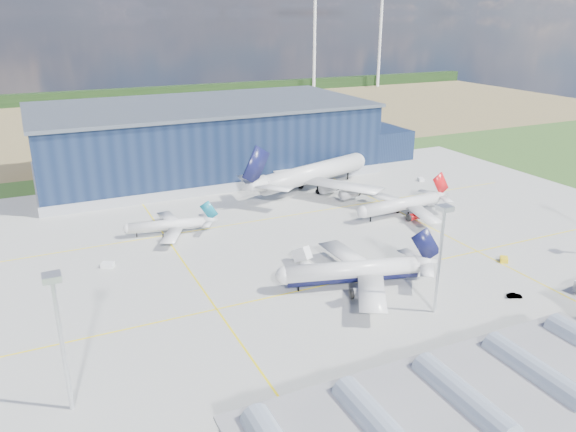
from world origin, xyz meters
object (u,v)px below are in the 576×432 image
object	(u,v)px
gse_cart_b	(108,265)
car_b	(514,296)
light_mast_west	(59,321)
light_mast_center	(441,242)
airliner_widebody	(313,163)
car_a	(555,338)
gse_cart_a	(421,179)
airliner_navy	(352,261)
airliner_regional	(167,220)
airstair	(302,258)
gse_tug_b	(504,260)
gse_tug_c	(359,189)
airliner_red	(401,198)
hangar	(210,141)

from	to	relation	value
gse_cart_b	car_b	size ratio (longest dim) A/B	0.90
light_mast_west	light_mast_center	size ratio (longest dim) A/B	1.00
light_mast_west	gse_cart_b	size ratio (longest dim) A/B	7.94
airliner_widebody	car_a	bearing A→B (deg)	-110.10
gse_cart_a	gse_cart_b	distance (m)	117.58
airliner_navy	car_b	size ratio (longest dim) A/B	11.97
airliner_widebody	light_mast_west	bearing A→B (deg)	-153.90
airliner_regional	airstair	xyz separation A→B (m)	(24.88, -32.80, -2.75)
gse_cart_b	airstair	xyz separation A→B (m)	(43.10, -17.98, 0.95)
light_mast_west	car_b	size ratio (longest dim) A/B	7.14
light_mast_west	airliner_navy	distance (m)	63.47
gse_tug_b	gse_tug_c	world-z (taller)	gse_tug_c
airliner_navy	airliner_red	xyz separation A→B (m)	(37.44, 33.64, -0.62)
light_mast_west	airliner_widebody	size ratio (longest dim) A/B	0.39
light_mast_west	car_b	bearing A→B (deg)	-1.61
light_mast_center	gse_cart_a	size ratio (longest dim) A/B	8.17
light_mast_west	car_b	xyz separation A→B (m)	(89.39, -2.51, -14.90)
hangar	gse_cart_b	distance (m)	90.13
airliner_regional	car_b	distance (m)	89.66
airstair	car_a	distance (m)	57.65
light_mast_center	gse_cart_a	bearing A→B (deg)	53.83
gse_tug_c	airstair	bearing A→B (deg)	-159.71
airliner_regional	gse_cart_a	world-z (taller)	airliner_regional
light_mast_center	gse_cart_b	distance (m)	77.81
car_a	car_b	distance (m)	16.60
light_mast_center	gse_tug_c	distance (m)	84.11
hangar	gse_cart_a	distance (m)	80.21
airliner_navy	airliner_widebody	xyz separation A→B (m)	(25.97, 68.11, 3.21)
airliner_red	hangar	bearing A→B (deg)	-67.74
light_mast_center	gse_cart_b	world-z (taller)	light_mast_center
airstair	car_b	distance (m)	48.56
airliner_red	gse_tug_c	distance (m)	27.19
airliner_widebody	gse_cart_b	bearing A→B (deg)	-173.39
airliner_widebody	car_b	world-z (taller)	airliner_widebody
gse_tug_b	light_mast_west	bearing A→B (deg)	-132.22
light_mast_center	car_b	xyz separation A→B (m)	(19.39, -2.51, -14.90)
gse_cart_b	gse_tug_c	bearing A→B (deg)	-43.88
gse_tug_c	car_b	xyz separation A→B (m)	(-10.61, -79.69, -0.16)
gse_cart_b	airstair	world-z (taller)	airstair
gse_tug_b	light_mast_center	bearing A→B (deg)	-117.58
gse_cart_a	airstair	bearing A→B (deg)	-129.04
airliner_navy	airliner_widebody	bearing A→B (deg)	-95.87
light_mast_west	gse_cart_b	world-z (taller)	light_mast_west
airliner_regional	gse_cart_a	size ratio (longest dim) A/B	9.43
light_mast_west	gse_cart_a	bearing A→B (deg)	31.58
airliner_widebody	airstair	bearing A→B (deg)	-138.68
airliner_widebody	airstair	size ratio (longest dim) A/B	11.85
light_mast_center	gse_cart_b	bearing A→B (deg)	138.49
airliner_regional	car_b	bearing A→B (deg)	141.55
airliner_red	light_mast_center	bearing A→B (deg)	58.02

